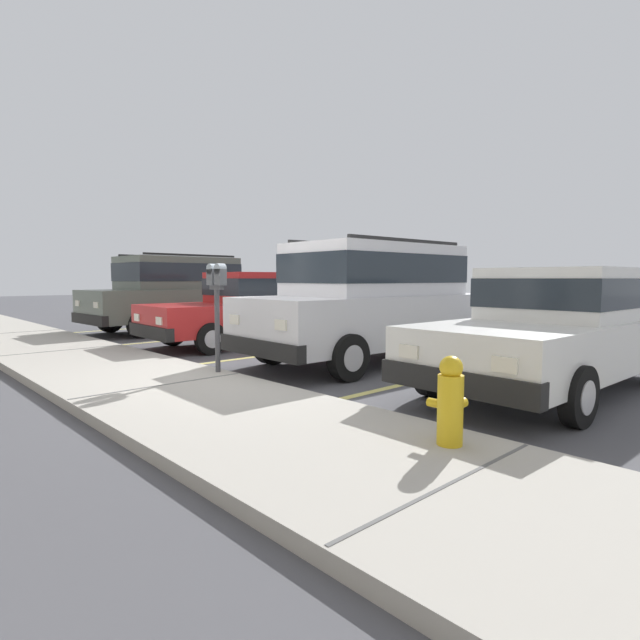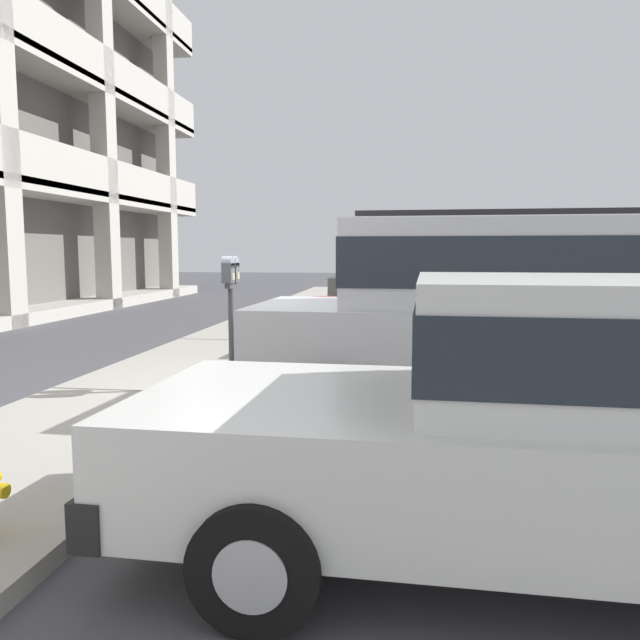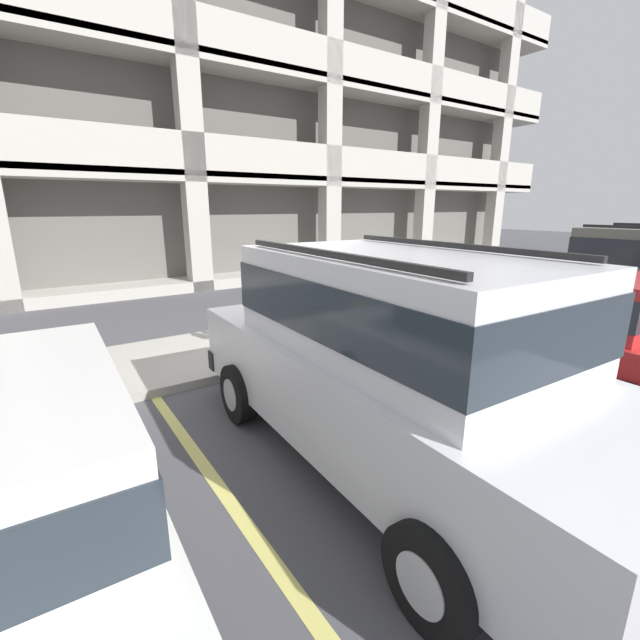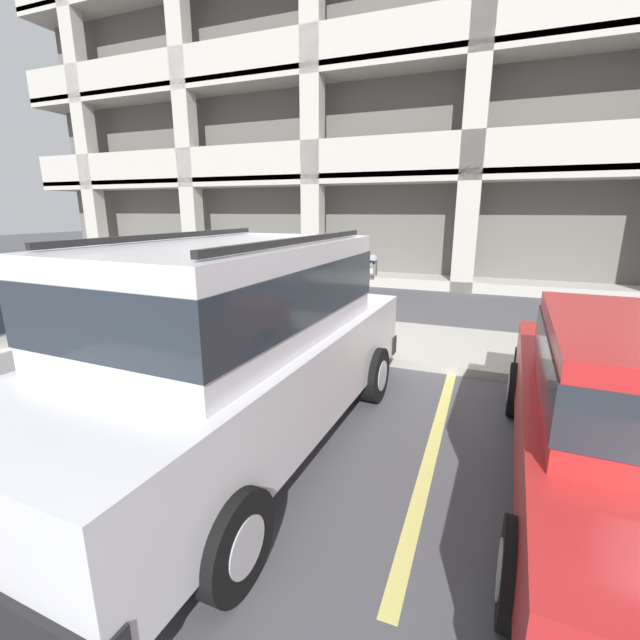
{
  "view_description": "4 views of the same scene",
  "coord_description": "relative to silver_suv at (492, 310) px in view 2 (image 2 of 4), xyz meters",
  "views": [
    {
      "loc": [
        -5.67,
        3.98,
        1.41
      ],
      "look_at": [
        -0.17,
        -1.15,
        0.78
      ],
      "focal_mm": 28.0,
      "sensor_mm": 36.0,
      "label": 1
    },
    {
      "loc": [
        -6.47,
        -1.62,
        1.68
      ],
      "look_at": [
        -0.12,
        -0.72,
        0.96
      ],
      "focal_mm": 35.0,
      "sensor_mm": 36.0,
      "label": 2
    },
    {
      "loc": [
        -2.72,
        -5.11,
        2.36
      ],
      "look_at": [
        -0.0,
        -1.12,
        1.07
      ],
      "focal_mm": 24.0,
      "sensor_mm": 36.0,
      "label": 3
    },
    {
      "loc": [
        1.98,
        -5.7,
        2.25
      ],
      "look_at": [
        0.09,
        -0.93,
        0.92
      ],
      "focal_mm": 24.0,
      "sensor_mm": 36.0,
      "label": 4
    }
  ],
  "objects": [
    {
      "name": "ground_plane",
      "position": [
        0.14,
        2.44,
        -1.14
      ],
      "size": [
        80.0,
        80.0,
        0.1
      ],
      "color": "#4C4C51"
    },
    {
      "name": "dark_hatchback",
      "position": [
        3.3,
        0.15,
        -0.27
      ],
      "size": [
        1.97,
        4.55,
        1.54
      ],
      "rotation": [
        0.0,
        0.0,
        -0.04
      ],
      "color": "red",
      "rests_on": "ground_plane"
    },
    {
      "name": "silver_suv",
      "position": [
        0.0,
        0.0,
        0.0
      ],
      "size": [
        2.14,
        4.84,
        2.03
      ],
      "rotation": [
        0.0,
        0.0,
        -0.04
      ],
      "color": "silver",
      "rests_on": "ground_plane"
    },
    {
      "name": "parking_stall_lines",
      "position": [
        1.77,
        1.04,
        -1.08
      ],
      "size": [
        13.2,
        4.8,
        0.01
      ],
      "color": "#DBD16B",
      "rests_on": "ground_plane"
    },
    {
      "name": "sidewalk",
      "position": [
        0.14,
        3.74,
        -1.03
      ],
      "size": [
        40.0,
        2.2,
        0.12
      ],
      "color": "#ADA89E",
      "rests_on": "ground_plane"
    },
    {
      "name": "blue_coupe",
      "position": [
        6.86,
        0.07,
        0.0
      ],
      "size": [
        2.14,
        4.85,
        2.03
      ],
      "rotation": [
        0.0,
        0.0,
        0.04
      ],
      "color": "#5B665B",
      "rests_on": "ground_plane"
    },
    {
      "name": "red_sedan",
      "position": [
        -3.02,
        -0.03,
        -0.27
      ],
      "size": [
        1.93,
        4.53,
        1.54
      ],
      "rotation": [
        0.0,
        0.0,
        -0.03
      ],
      "color": "silver",
      "rests_on": "ground_plane"
    },
    {
      "name": "parking_meter_near",
      "position": [
        0.43,
        2.79,
        0.14
      ],
      "size": [
        0.35,
        0.12,
        1.49
      ],
      "color": "#47474C",
      "rests_on": "sidewalk"
    }
  ]
}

